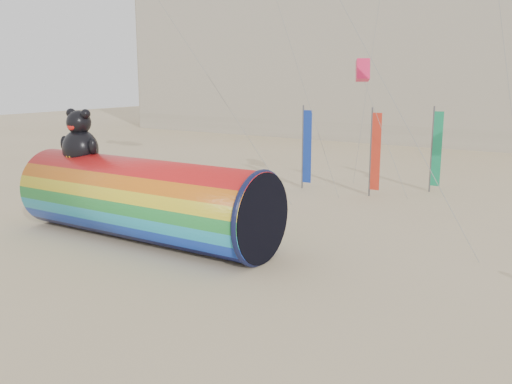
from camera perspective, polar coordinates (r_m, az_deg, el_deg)
The scene contains 4 objects.
ground at distance 22.69m, azimuth -3.14°, elevation -6.46°, with size 160.00×160.00×0.00m, color #CCB58C.
hotel_building at distance 68.08m, azimuth 11.93°, elevation 14.21°, with size 60.40×15.40×20.60m.
windsock_assembly at distance 24.93m, azimuth -11.20°, elevation -0.56°, with size 12.20×3.71×5.62m.
festival_banners at distance 35.00m, azimuth 11.46°, elevation 4.21°, with size 7.71×3.36×5.20m.
Camera 1 is at (12.72, -17.40, 7.07)m, focal length 40.00 mm.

